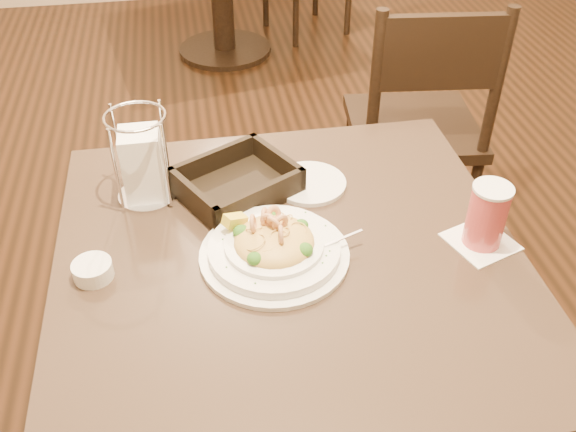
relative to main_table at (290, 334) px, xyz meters
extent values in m
cylinder|color=black|center=(0.00, 0.00, -0.14)|extent=(0.12, 0.12, 0.68)
cube|color=#443326|center=(0.00, 0.00, 0.22)|extent=(0.90, 0.90, 0.03)
cylinder|color=black|center=(0.07, 2.57, -0.49)|extent=(0.52, 0.52, 0.03)
cube|color=black|center=(0.57, 0.87, -0.05)|extent=(0.46, 0.46, 0.04)
cylinder|color=black|center=(0.77, 1.03, -0.29)|extent=(0.04, 0.04, 0.43)
cylinder|color=black|center=(0.42, 1.07, -0.29)|extent=(0.04, 0.04, 0.43)
cylinder|color=black|center=(0.73, 0.67, -0.29)|extent=(0.04, 0.04, 0.43)
cylinder|color=black|center=(0.38, 0.71, -0.29)|extent=(0.04, 0.04, 0.43)
cylinder|color=black|center=(0.73, 0.67, 0.20)|extent=(0.04, 0.04, 0.46)
cylinder|color=black|center=(0.38, 0.71, 0.20)|extent=(0.04, 0.04, 0.46)
cube|color=black|center=(0.56, 0.69, 0.30)|extent=(0.36, 0.07, 0.22)
cylinder|color=black|center=(0.48, 2.58, -0.29)|extent=(0.04, 0.04, 0.43)
cylinder|color=white|center=(-0.03, 0.00, 0.24)|extent=(0.29, 0.29, 0.01)
cylinder|color=white|center=(-0.03, 0.00, 0.25)|extent=(0.25, 0.25, 0.02)
cylinder|color=white|center=(-0.03, 0.00, 0.27)|extent=(0.19, 0.19, 0.01)
ellipsoid|color=gold|center=(-0.03, 0.00, 0.27)|extent=(0.15, 0.15, 0.05)
cube|color=gold|center=(-0.10, 0.06, 0.29)|extent=(0.06, 0.05, 0.04)
cube|color=silver|center=(0.09, -0.01, 0.27)|extent=(0.10, 0.04, 0.01)
cube|color=silver|center=(0.03, -0.01, 0.27)|extent=(0.03, 0.02, 0.00)
torus|color=gold|center=(-0.01, 0.02, 0.29)|extent=(0.03, 0.04, 0.02)
torus|color=gold|center=(0.02, 0.01, 0.29)|extent=(0.05, 0.05, 0.01)
torus|color=gold|center=(-0.03, 0.00, 0.28)|extent=(0.04, 0.04, 0.02)
torus|color=gold|center=(-0.01, 0.04, 0.29)|extent=(0.03, 0.03, 0.02)
torus|color=gold|center=(-0.07, -0.02, 0.28)|extent=(0.03, 0.03, 0.01)
torus|color=gold|center=(-0.07, -0.02, 0.29)|extent=(0.05, 0.05, 0.03)
torus|color=gold|center=(-0.05, -0.03, 0.28)|extent=(0.03, 0.04, 0.03)
torus|color=gold|center=(-0.04, -0.01, 0.28)|extent=(0.03, 0.03, 0.03)
torus|color=gold|center=(-0.03, -0.02, 0.29)|extent=(0.04, 0.04, 0.00)
torus|color=gold|center=(-0.01, -0.01, 0.30)|extent=(0.03, 0.04, 0.02)
torus|color=gold|center=(-0.04, 0.00, 0.28)|extent=(0.05, 0.05, 0.01)
torus|color=gold|center=(-0.02, 0.05, 0.28)|extent=(0.03, 0.04, 0.02)
torus|color=gold|center=(-0.02, -0.02, 0.29)|extent=(0.05, 0.05, 0.02)
torus|color=gold|center=(-0.05, -0.03, 0.29)|extent=(0.05, 0.04, 0.02)
torus|color=gold|center=(0.00, 0.04, 0.29)|extent=(0.03, 0.03, 0.02)
torus|color=gold|center=(-0.04, 0.01, 0.28)|extent=(0.05, 0.04, 0.02)
torus|color=gold|center=(-0.01, 0.00, 0.28)|extent=(0.03, 0.03, 0.02)
torus|color=gold|center=(-0.02, 0.00, 0.29)|extent=(0.05, 0.05, 0.03)
torus|color=gold|center=(-0.06, 0.02, 0.29)|extent=(0.04, 0.03, 0.02)
torus|color=#EDA975|center=(-0.02, 0.01, 0.31)|extent=(0.04, 0.03, 0.04)
torus|color=#EDA975|center=(-0.03, 0.04, 0.31)|extent=(0.04, 0.04, 0.04)
torus|color=#EDA975|center=(-0.07, 0.02, 0.31)|extent=(0.02, 0.04, 0.04)
torus|color=#EDA975|center=(-0.04, 0.03, 0.31)|extent=(0.03, 0.04, 0.04)
torus|color=#EDA975|center=(-0.02, -0.02, 0.31)|extent=(0.02, 0.04, 0.04)
torus|color=#EDA975|center=(-0.03, 0.01, 0.31)|extent=(0.04, 0.04, 0.04)
torus|color=#EDA975|center=(-0.04, 0.02, 0.31)|extent=(0.04, 0.03, 0.04)
ellipsoid|color=#225112|center=(0.03, 0.03, 0.28)|extent=(0.03, 0.03, 0.02)
ellipsoid|color=#225112|center=(-0.02, 0.06, 0.28)|extent=(0.03, 0.03, 0.02)
ellipsoid|color=#225112|center=(-0.09, 0.03, 0.28)|extent=(0.03, 0.03, 0.02)
ellipsoid|color=#225112|center=(-0.07, -0.05, 0.28)|extent=(0.03, 0.03, 0.02)
ellipsoid|color=#225112|center=(0.02, -0.04, 0.28)|extent=(0.03, 0.03, 0.02)
cube|color=#266619|center=(-0.08, -0.10, 0.26)|extent=(0.00, 0.00, 0.00)
cube|color=#266619|center=(0.08, 0.04, 0.26)|extent=(0.00, 0.00, 0.00)
cube|color=#266619|center=(0.06, -0.05, 0.26)|extent=(0.00, 0.00, 0.00)
cube|color=#266619|center=(0.05, -0.07, 0.26)|extent=(0.00, 0.00, 0.00)
cube|color=#266619|center=(-0.13, -0.05, 0.26)|extent=(0.00, 0.00, 0.00)
cube|color=#266619|center=(-0.03, 0.10, 0.26)|extent=(0.00, 0.00, 0.00)
cube|color=#266619|center=(0.02, 0.09, 0.26)|extent=(0.00, 0.00, 0.00)
cube|color=#266619|center=(0.05, 0.09, 0.26)|extent=(0.00, 0.00, 0.00)
cube|color=#266619|center=(-0.13, 0.03, 0.26)|extent=(0.00, 0.00, 0.00)
cube|color=#266619|center=(0.07, -0.04, 0.26)|extent=(0.00, 0.00, 0.00)
cube|color=white|center=(0.38, -0.03, 0.23)|extent=(0.15, 0.15, 0.00)
cylinder|color=#C74648|center=(0.38, -0.03, 0.30)|extent=(0.07, 0.07, 0.13)
cylinder|color=white|center=(0.38, -0.03, 0.36)|extent=(0.08, 0.08, 0.01)
cube|color=black|center=(-0.08, 0.22, 0.24)|extent=(0.29, 0.28, 0.02)
cube|color=black|center=(0.02, 0.27, 0.27)|extent=(0.10, 0.17, 0.05)
cube|color=black|center=(-0.17, 0.16, 0.27)|extent=(0.10, 0.17, 0.05)
cube|color=black|center=(-0.12, 0.29, 0.27)|extent=(0.21, 0.12, 0.05)
cube|color=black|center=(-0.04, 0.14, 0.27)|extent=(0.21, 0.12, 0.05)
cylinder|color=silver|center=(-0.27, 0.24, 0.24)|extent=(0.13, 0.13, 0.01)
torus|color=silver|center=(-0.27, 0.24, 0.43)|extent=(0.13, 0.13, 0.01)
cube|color=white|center=(-0.27, 0.24, 0.32)|extent=(0.09, 0.09, 0.15)
cylinder|color=silver|center=(-0.32, 0.19, 0.34)|extent=(0.01, 0.01, 0.20)
cylinder|color=silver|center=(-0.22, 0.19, 0.34)|extent=(0.01, 0.01, 0.20)
cylinder|color=silver|center=(-0.32, 0.29, 0.34)|extent=(0.01, 0.01, 0.20)
cylinder|color=silver|center=(-0.22, 0.29, 0.34)|extent=(0.01, 0.01, 0.20)
cylinder|color=white|center=(0.08, 0.22, 0.24)|extent=(0.17, 0.17, 0.01)
cylinder|color=white|center=(-0.37, 0.00, 0.25)|extent=(0.08, 0.08, 0.03)
camera|label=1|loc=(-0.16, -0.91, 1.07)|focal=40.00mm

